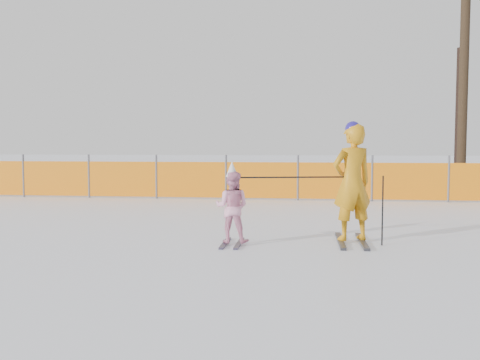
% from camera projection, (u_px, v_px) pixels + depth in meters
% --- Properties ---
extents(ground, '(120.00, 120.00, 0.00)m').
position_uv_depth(ground, '(236.00, 249.00, 8.02)').
color(ground, white).
rests_on(ground, ground).
extents(adult, '(0.80, 1.39, 1.93)m').
position_uv_depth(adult, '(352.00, 182.00, 8.46)').
color(adult, black).
rests_on(adult, ground).
extents(child, '(0.58, 0.89, 1.30)m').
position_uv_depth(child, '(232.00, 206.00, 8.32)').
color(child, black).
rests_on(child, ground).
extents(ski_poles, '(2.21, 0.36, 1.08)m').
position_uv_depth(ski_poles, '(328.00, 190.00, 8.32)').
color(ski_poles, black).
rests_on(ski_poles, ground).
extents(safety_fence, '(15.52, 0.06, 1.25)m').
position_uv_depth(safety_fence, '(215.00, 180.00, 14.98)').
color(safety_fence, '#595960').
rests_on(safety_fence, ground).
extents(tree_trunks, '(0.84, 2.80, 6.51)m').
position_uv_depth(tree_trunks, '(462.00, 99.00, 17.21)').
color(tree_trunks, '#322416').
rests_on(tree_trunks, ground).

